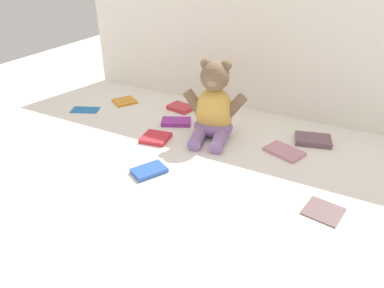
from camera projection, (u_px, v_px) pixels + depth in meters
ground_plane at (211, 158)px, 1.23m from camera, size 3.20×3.20×0.00m
backdrop_drape at (263, 45)px, 1.46m from camera, size 1.69×0.03×0.57m
teddy_bear at (214, 109)px, 1.33m from camera, size 0.24×0.23×0.29m
book_case_0 at (125, 101)px, 1.66m from camera, size 0.13×0.13×0.01m
book_case_1 at (284, 151)px, 1.26m from camera, size 0.15×0.12×0.01m
book_case_2 at (149, 171)px, 1.15m from camera, size 0.11×0.13×0.01m
book_case_3 at (156, 138)px, 1.34m from camera, size 0.11×0.11×0.02m
book_case_4 at (181, 108)px, 1.59m from camera, size 0.12×0.09×0.02m
book_case_5 at (176, 122)px, 1.46m from camera, size 0.14×0.11×0.02m
book_case_6 at (323, 211)px, 0.98m from camera, size 0.11×0.11×0.01m
book_case_7 at (85, 109)px, 1.58m from camera, size 0.13×0.11×0.01m
book_case_8 at (313, 140)px, 1.33m from camera, size 0.15×0.12×0.02m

